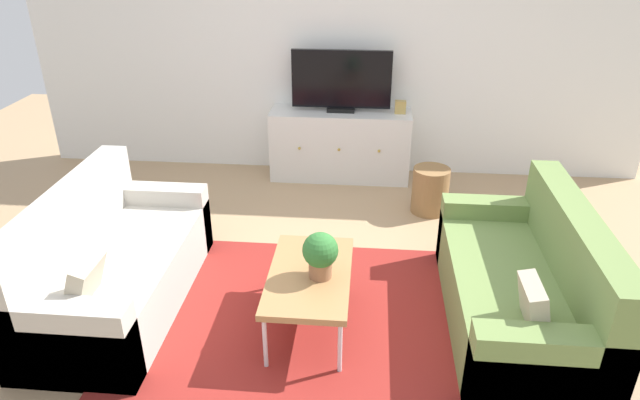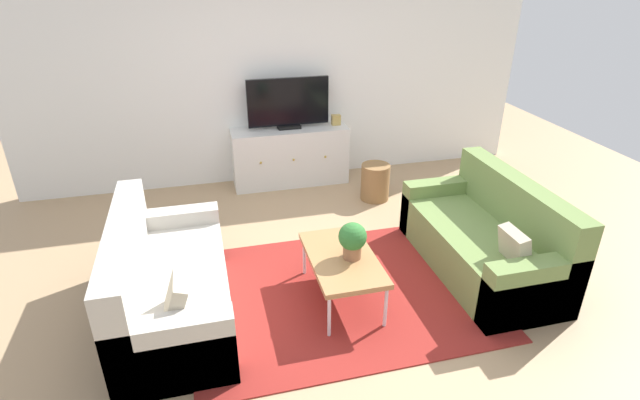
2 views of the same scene
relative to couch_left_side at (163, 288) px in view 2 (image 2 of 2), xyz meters
The scene contains 11 objects.
ground_plane 1.47m from the couch_left_side, ahead, with size 10.00×10.00×0.00m, color tan.
wall_back 3.20m from the couch_left_side, 61.60° to the left, with size 6.40×0.12×2.70m, color white.
area_rug 1.46m from the couch_left_side, ahead, with size 2.50×1.90×0.01m, color maroon.
couch_left_side is the anchor object (origin of this frame).
couch_right_side 2.87m from the couch_left_side, ahead, with size 0.83×1.72×0.87m.
coffee_table 1.44m from the couch_left_side, ahead, with size 0.53×0.94×0.42m.
potted_plant 1.55m from the couch_left_side, ahead, with size 0.23×0.23×0.31m.
tv_console 2.80m from the couch_left_side, 57.92° to the left, with size 1.44×0.47×0.72m.
flat_screen_tv 2.92m from the couch_left_side, 58.14° to the left, with size 1.00×0.16×0.62m.
mantel_clock 3.20m from the couch_left_side, 48.67° to the left, with size 0.11×0.07×0.13m, color tan.
wicker_basket 2.89m from the couch_left_side, 34.77° to the left, with size 0.34×0.34×0.44m, color olive.
Camera 2 is at (-1.02, -3.46, 2.62)m, focal length 27.59 mm.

